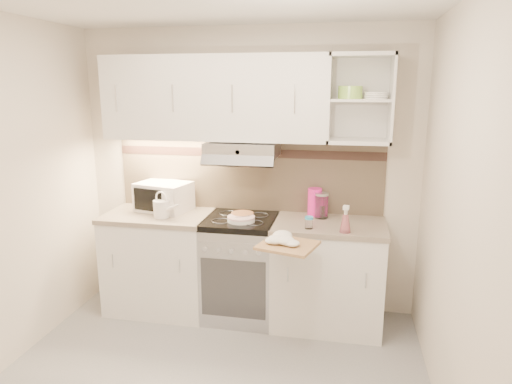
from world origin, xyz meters
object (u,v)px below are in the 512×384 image
microwave (164,196)px  cutting_board (288,245)px  plate_stack (241,219)px  spray_bottle (345,221)px  electric_range (241,267)px  watering_can (162,208)px  pink_pitcher (315,202)px  glass_jar (322,205)px

microwave → cutting_board: 1.37m
plate_stack → spray_bottle: spray_bottle is taller
plate_stack → spray_bottle: size_ratio=1.00×
microwave → spray_bottle: microwave is taller
plate_stack → electric_range: bearing=105.4°
electric_range → watering_can: size_ratio=3.41×
pink_pitcher → microwave: bearing=-175.1°
microwave → glass_jar: bearing=14.4°
plate_stack → glass_jar: (0.65, 0.23, 0.09)m
microwave → plate_stack: 0.80m
electric_range → pink_pitcher: 0.86m
plate_stack → pink_pitcher: 0.66m
glass_jar → microwave: bearing=-179.1°
electric_range → spray_bottle: (0.88, -0.22, 0.54)m
plate_stack → glass_jar: 0.69m
pink_pitcher → cutting_board: (-0.14, -0.72, -0.15)m
watering_can → pink_pitcher: (1.28, 0.31, 0.04)m
watering_can → cutting_board: 1.21m
glass_jar → spray_bottle: 0.41m
electric_range → microwave: bearing=171.0°
cutting_board → spray_bottle: bearing=52.2°
glass_jar → pink_pitcher: bearing=135.1°
pink_pitcher → spray_bottle: 0.50m
spray_bottle → cutting_board: bearing=-136.1°
microwave → watering_can: 0.24m
watering_can → cutting_board: watering_can is taller
watering_can → glass_jar: watering_can is taller
spray_bottle → pink_pitcher: bearing=129.6°
microwave → watering_can: (0.07, -0.22, -0.05)m
watering_can → microwave: bearing=127.0°
cutting_board → pink_pitcher: bearing=94.6°
microwave → cutting_board: size_ratio=1.32×
electric_range → glass_jar: 0.89m
plate_stack → glass_jar: size_ratio=1.05×
pink_pitcher → glass_jar: pink_pitcher is taller
glass_jar → cutting_board: (-0.20, -0.66, -0.14)m
watering_can → pink_pitcher: 1.31m
microwave → plate_stack: bearing=-1.8°
watering_can → cutting_board: (1.13, -0.41, -0.11)m
electric_range → pink_pitcher: bearing=18.1°
watering_can → plate_stack: 0.69m
pink_pitcher → watering_can: bearing=-165.1°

